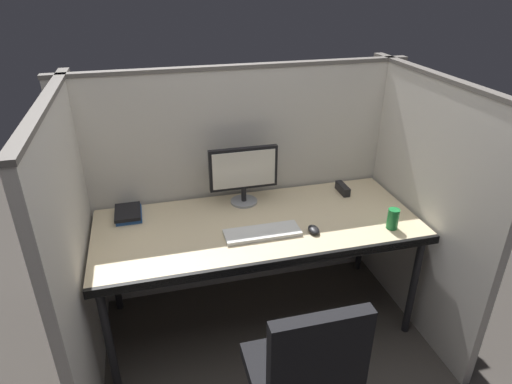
{
  "coord_description": "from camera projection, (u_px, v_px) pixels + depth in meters",
  "views": [
    {
      "loc": [
        -0.57,
        -1.87,
        2.09
      ],
      "look_at": [
        0.0,
        0.35,
        0.92
      ],
      "focal_mm": 30.99,
      "sensor_mm": 36.0,
      "label": 1
    }
  ],
  "objects": [
    {
      "name": "desk",
      "position": [
        259.0,
        231.0,
        2.62
      ],
      "size": [
        1.9,
        0.8,
        0.74
      ],
      "color": "beige",
      "rests_on": "ground"
    },
    {
      "name": "keyboard_main",
      "position": [
        262.0,
        233.0,
        2.49
      ],
      "size": [
        0.43,
        0.15,
        0.02
      ],
      "primitive_type": "cube",
      "color": "silver",
      "rests_on": "desk"
    },
    {
      "name": "red_stapler",
      "position": [
        343.0,
        189.0,
        2.95
      ],
      "size": [
        0.04,
        0.15,
        0.06
      ],
      "primitive_type": "cube",
      "color": "black",
      "rests_on": "desk"
    },
    {
      "name": "monitor_center",
      "position": [
        244.0,
        172.0,
        2.74
      ],
      "size": [
        0.43,
        0.17,
        0.37
      ],
      "color": "gray",
      "rests_on": "desk"
    },
    {
      "name": "ground_plane",
      "position": [
        270.0,
        352.0,
        2.68
      ],
      "size": [
        8.0,
        8.0,
        0.0
      ],
      "primitive_type": "plane",
      "color": "#423D38"
    },
    {
      "name": "cubicle_partition_left",
      "position": [
        77.0,
        249.0,
        2.28
      ],
      "size": [
        0.06,
        1.41,
        1.57
      ],
      "color": "beige",
      "rests_on": "ground"
    },
    {
      "name": "cubicle_partition_right",
      "position": [
        418.0,
        203.0,
        2.72
      ],
      "size": [
        0.06,
        1.41,
        1.57
      ],
      "color": "beige",
      "rests_on": "ground"
    },
    {
      "name": "soda_can",
      "position": [
        393.0,
        219.0,
        2.53
      ],
      "size": [
        0.07,
        0.07,
        0.12
      ],
      "primitive_type": "cylinder",
      "color": "#197233",
      "rests_on": "desk"
    },
    {
      "name": "cubicle_partition_rear",
      "position": [
        241.0,
        184.0,
        2.97
      ],
      "size": [
        2.21,
        0.06,
        1.57
      ],
      "color": "beige",
      "rests_on": "ground"
    },
    {
      "name": "computer_mouse",
      "position": [
        314.0,
        230.0,
        2.51
      ],
      "size": [
        0.06,
        0.1,
        0.04
      ],
      "color": "black",
      "rests_on": "desk"
    },
    {
      "name": "book_stack",
      "position": [
        128.0,
        213.0,
        2.66
      ],
      "size": [
        0.16,
        0.22,
        0.05
      ],
      "color": "#1E478C",
      "rests_on": "desk"
    }
  ]
}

